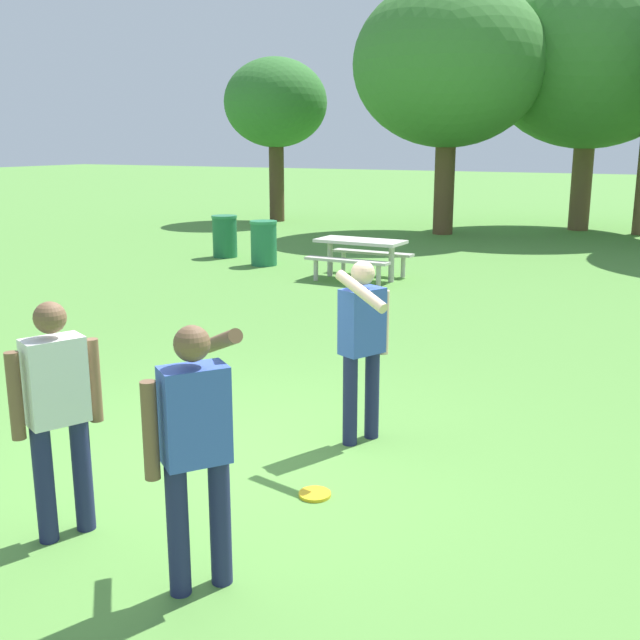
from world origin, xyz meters
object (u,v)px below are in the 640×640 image
object	(u,v)px
person_thrower	(57,405)
person_catcher	(363,338)
tree_tall_left	(276,104)
tree_far_right	(591,59)
frisbee	(315,494)
trash_can_beside_table	(225,236)
person_bystander	(195,438)
picnic_table_near	(360,250)
tree_broad_center	(449,65)
trash_can_further_along	(264,243)

from	to	relation	value
person_thrower	person_catcher	size ratio (longest dim) A/B	1.00
person_thrower	tree_tall_left	distance (m)	20.80
tree_tall_left	tree_far_right	distance (m)	9.66
person_thrower	tree_far_right	size ratio (longest dim) A/B	0.22
frisbee	trash_can_beside_table	bearing A→B (deg)	127.31
person_catcher	tree_tall_left	bearing A→B (deg)	122.61
person_bystander	picnic_table_near	distance (m)	10.54
trash_can_beside_table	tree_tall_left	size ratio (longest dim) A/B	0.18
person_catcher	picnic_table_near	bearing A→B (deg)	114.29
trash_can_beside_table	person_thrower	bearing A→B (deg)	-60.74
frisbee	picnic_table_near	size ratio (longest dim) A/B	0.14
tree_far_right	frisbee	bearing A→B (deg)	-87.04
person_thrower	tree_far_right	xyz separation A→B (m)	(0.26, 20.40, 3.96)
trash_can_beside_table	tree_broad_center	xyz separation A→B (m)	(3.10, 6.56, 4.18)
picnic_table_near	tree_far_right	bearing A→B (deg)	76.70
person_bystander	trash_can_further_along	bearing A→B (deg)	119.47
trash_can_beside_table	tree_broad_center	size ratio (longest dim) A/B	0.14
person_catcher	trash_can_beside_table	world-z (taller)	person_catcher
tree_tall_left	tree_broad_center	distance (m)	6.18
tree_tall_left	tree_broad_center	bearing A→B (deg)	-8.26
person_bystander	tree_broad_center	distance (m)	18.56
person_catcher	tree_tall_left	world-z (taller)	tree_tall_left
picnic_table_near	trash_can_beside_table	size ratio (longest dim) A/B	1.82
person_thrower	tree_broad_center	xyz separation A→B (m)	(-3.08, 17.59, 3.72)
person_thrower	trash_can_beside_table	distance (m)	12.65
person_thrower	tree_far_right	bearing A→B (deg)	89.28
trash_can_beside_table	picnic_table_near	bearing A→B (deg)	-16.36
picnic_table_near	tree_tall_left	xyz separation A→B (m)	(-6.91, 8.60, 3.21)
person_bystander	tree_broad_center	world-z (taller)	tree_broad_center
picnic_table_near	trash_can_further_along	distance (m)	2.60
tree_far_right	tree_tall_left	bearing A→B (deg)	-168.42
person_catcher	person_bystander	distance (m)	2.53
tree_tall_left	tree_far_right	world-z (taller)	tree_far_right
person_catcher	tree_far_right	bearing A→B (deg)	92.76
trash_can_further_along	tree_broad_center	world-z (taller)	tree_broad_center
tree_tall_left	trash_can_beside_table	bearing A→B (deg)	-68.33
person_bystander	tree_far_right	distance (m)	20.88
trash_can_further_along	tree_far_right	xyz separation A→B (m)	(5.03, 9.96, 4.42)
person_bystander	trash_can_beside_table	xyz separation A→B (m)	(-7.36, 11.12, -0.48)
person_catcher	frisbee	world-z (taller)	person_catcher
tree_far_right	person_catcher	bearing A→B (deg)	-87.24
person_catcher	frisbee	xyz separation A→B (m)	(0.12, -1.15, -0.95)
picnic_table_near	trash_can_beside_table	xyz separation A→B (m)	(-3.95, 1.16, -0.08)
person_bystander	trash_can_further_along	xyz separation A→B (m)	(-5.95, 10.53, -0.48)
tree_tall_left	picnic_table_near	bearing A→B (deg)	-51.25
frisbee	tree_broad_center	world-z (taller)	tree_broad_center
person_catcher	tree_broad_center	bearing A→B (deg)	105.50
person_bystander	tree_far_right	bearing A→B (deg)	92.59
person_bystander	tree_broad_center	bearing A→B (deg)	103.55
person_bystander	person_thrower	bearing A→B (deg)	175.65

